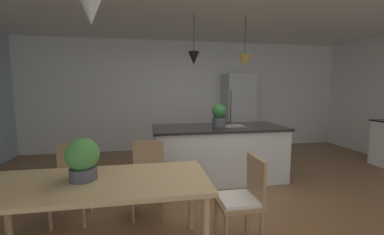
# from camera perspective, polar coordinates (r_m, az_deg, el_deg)

# --- Properties ---
(ground_plane) EXTENTS (10.00, 8.40, 0.04)m
(ground_plane) POSITION_cam_1_polar(r_m,az_deg,el_deg) (3.47, 9.17, -19.79)
(ground_plane) COLOR brown
(wall_back_kitchen) EXTENTS (10.00, 0.12, 2.70)m
(wall_back_kitchen) POSITION_cam_1_polar(r_m,az_deg,el_deg) (6.28, -0.52, 5.07)
(wall_back_kitchen) COLOR white
(wall_back_kitchen) RESTS_ON ground_plane
(dining_table) EXTENTS (1.94, 0.85, 0.74)m
(dining_table) POSITION_cam_1_polar(r_m,az_deg,el_deg) (2.35, -21.33, -15.12)
(dining_table) COLOR tan
(dining_table) RESTS_ON ground_plane
(chair_kitchen_end) EXTENTS (0.40, 0.40, 0.87)m
(chair_kitchen_end) POSITION_cam_1_polar(r_m,az_deg,el_deg) (2.55, 11.73, -17.78)
(chair_kitchen_end) COLOR #A87F56
(chair_kitchen_end) RESTS_ON ground_plane
(chair_far_left) EXTENTS (0.40, 0.40, 0.87)m
(chair_far_left) POSITION_cam_1_polar(r_m,az_deg,el_deg) (3.24, -26.21, -12.89)
(chair_far_left) COLOR #A87F56
(chair_far_left) RESTS_ON ground_plane
(chair_far_right) EXTENTS (0.41, 0.41, 0.87)m
(chair_far_right) POSITION_cam_1_polar(r_m,az_deg,el_deg) (3.12, -10.15, -13.07)
(chair_far_right) COLOR #A87F56
(chair_far_right) RESTS_ON ground_plane
(kitchen_island) EXTENTS (2.19, 0.94, 0.91)m
(kitchen_island) POSITION_cam_1_polar(r_m,az_deg,el_deg) (4.20, 6.17, -8.03)
(kitchen_island) COLOR silver
(kitchen_island) RESTS_ON ground_plane
(refrigerator) EXTENTS (0.70, 0.67, 1.89)m
(refrigerator) POSITION_cam_1_polar(r_m,az_deg,el_deg) (6.22, 10.65, 1.19)
(refrigerator) COLOR #B2B5B7
(refrigerator) RESTS_ON ground_plane
(pendant_over_table) EXTENTS (0.17, 0.17, 0.69)m
(pendant_over_table) POSITION_cam_1_polar(r_m,az_deg,el_deg) (2.16, -22.54, 21.94)
(pendant_over_table) COLOR black
(pendant_over_island_main) EXTENTS (0.18, 0.18, 0.79)m
(pendant_over_island_main) POSITION_cam_1_polar(r_m,az_deg,el_deg) (3.99, 0.41, 13.73)
(pendant_over_island_main) COLOR black
(pendant_over_island_aux) EXTENTS (0.23, 0.23, 0.81)m
(pendant_over_island_aux) POSITION_cam_1_polar(r_m,az_deg,el_deg) (4.23, 12.13, 12.78)
(pendant_over_island_aux) COLOR black
(potted_plant_on_island) EXTENTS (0.24, 0.24, 0.38)m
(potted_plant_on_island) POSITION_cam_1_polar(r_m,az_deg,el_deg) (4.08, 6.33, 0.57)
(potted_plant_on_island) COLOR #4C4C51
(potted_plant_on_island) RESTS_ON kitchen_island
(potted_plant_on_table) EXTENTS (0.28, 0.28, 0.37)m
(potted_plant_on_table) POSITION_cam_1_polar(r_m,az_deg,el_deg) (2.34, -24.14, -8.57)
(potted_plant_on_table) COLOR #4C4C51
(potted_plant_on_table) RESTS_ON dining_table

